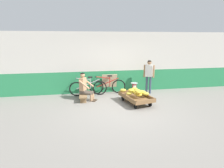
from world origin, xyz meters
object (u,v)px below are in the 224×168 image
object	(u,v)px
customer_adult	(149,73)
bicycle_far_left	(108,86)
banana_cart	(136,98)
low_bench	(83,95)
weighing_scale	(134,86)
bicycle_near_left	(88,88)
shopping_bag	(139,97)
plastic_crate	(134,93)
vendor_seated	(85,87)
sign_board	(109,83)

from	to	relation	value
customer_adult	bicycle_far_left	bearing A→B (deg)	170.40
banana_cart	low_bench	size ratio (longest dim) A/B	1.43
banana_cart	low_bench	world-z (taller)	banana_cart
weighing_scale	bicycle_far_left	world-z (taller)	bicycle_far_left
bicycle_near_left	shopping_bag	xyz separation A→B (m)	(2.02, -0.98, -0.23)
bicycle_near_left	bicycle_far_left	xyz separation A→B (m)	(0.90, 0.15, 0.00)
customer_adult	shopping_bag	xyz separation A→B (m)	(-0.73, -0.82, -0.83)
low_bench	customer_adult	size ratio (longest dim) A/B	0.73
banana_cart	plastic_crate	bearing A→B (deg)	77.30
vendor_seated	bicycle_far_left	bearing A→B (deg)	36.27
weighing_scale	bicycle_near_left	bearing A→B (deg)	167.47
vendor_seated	plastic_crate	world-z (taller)	vendor_seated
weighing_scale	bicycle_far_left	size ratio (longest dim) A/B	0.18
banana_cart	plastic_crate	world-z (taller)	banana_cart
plastic_crate	bicycle_near_left	xyz separation A→B (m)	(-1.98, 0.44, 0.20)
banana_cart	plastic_crate	distance (m)	1.00
low_bench	bicycle_far_left	world-z (taller)	bicycle_far_left
banana_cart	shopping_bag	xyz separation A→B (m)	(0.25, 0.43, -0.12)
bicycle_near_left	weighing_scale	bearing A→B (deg)	-12.53
weighing_scale	sign_board	world-z (taller)	sign_board
bicycle_near_left	shopping_bag	world-z (taller)	bicycle_near_left
weighing_scale	shopping_bag	xyz separation A→B (m)	(0.03, -0.54, -0.33)
sign_board	plastic_crate	bearing A→B (deg)	-39.57
vendor_seated	sign_board	size ratio (longest dim) A/B	1.30
sign_board	customer_adult	distance (m)	1.88
weighing_scale	bicycle_near_left	world-z (taller)	bicycle_near_left
low_bench	shopping_bag	world-z (taller)	low_bench
plastic_crate	bicycle_near_left	bearing A→B (deg)	167.50
weighing_scale	bicycle_near_left	distance (m)	2.04
banana_cart	sign_board	world-z (taller)	sign_board
low_bench	shopping_bag	xyz separation A→B (m)	(2.25, -0.40, -0.08)
bicycle_far_left	shopping_bag	xyz separation A→B (m)	(1.12, -1.13, -0.23)
sign_board	customer_adult	size ratio (longest dim) A/B	0.57
vendor_seated	low_bench	bearing A→B (deg)	151.81
bicycle_near_left	sign_board	distance (m)	1.08
plastic_crate	bicycle_far_left	xyz separation A→B (m)	(-1.09, 0.59, 0.20)
sign_board	bicycle_far_left	bearing A→B (deg)	-119.54
weighing_scale	plastic_crate	bearing A→B (deg)	90.00
bicycle_near_left	sign_board	size ratio (longest dim) A/B	1.89
bicycle_near_left	bicycle_far_left	size ratio (longest dim) A/B	1.00
banana_cart	weighing_scale	bearing A→B (deg)	77.28
customer_adult	low_bench	bearing A→B (deg)	-171.99
vendor_seated	plastic_crate	size ratio (longest dim) A/B	3.17
shopping_bag	bicycle_far_left	bearing A→B (deg)	134.67
bicycle_near_left	bicycle_far_left	world-z (taller)	same
banana_cart	sign_board	distance (m)	1.94
weighing_scale	shopping_bag	size ratio (longest dim) A/B	1.25
bicycle_far_left	plastic_crate	bearing A→B (deg)	-28.45
bicycle_far_left	sign_board	xyz separation A→B (m)	(0.12, 0.21, 0.08)
bicycle_far_left	sign_board	size ratio (longest dim) A/B	1.89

